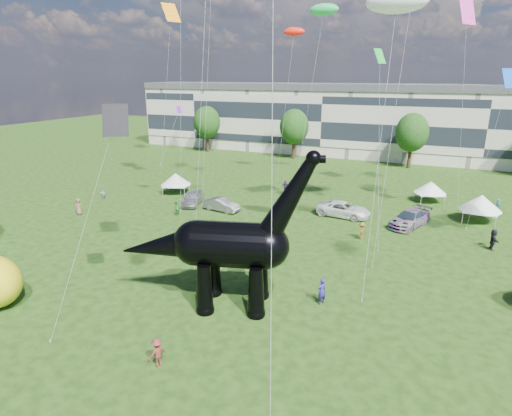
% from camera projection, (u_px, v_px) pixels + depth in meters
% --- Properties ---
extents(ground, '(220.00, 220.00, 0.00)m').
position_uv_depth(ground, '(197.00, 316.00, 27.27)').
color(ground, '#16330C').
rests_on(ground, ground).
extents(terrace_row, '(78.00, 11.00, 12.00)m').
position_uv_depth(terrace_row, '(329.00, 122.00, 82.63)').
color(terrace_row, beige).
rests_on(terrace_row, ground).
extents(tree_far_left, '(5.20, 5.20, 9.44)m').
position_uv_depth(tree_far_left, '(207.00, 120.00, 83.24)').
color(tree_far_left, '#382314').
rests_on(tree_far_left, ground).
extents(tree_mid_left, '(5.20, 5.20, 9.44)m').
position_uv_depth(tree_mid_left, '(294.00, 124.00, 76.25)').
color(tree_mid_left, '#382314').
rests_on(tree_mid_left, ground).
extents(tree_mid_right, '(5.20, 5.20, 9.44)m').
position_uv_depth(tree_mid_right, '(412.00, 129.00, 68.49)').
color(tree_mid_right, '#382314').
rests_on(tree_mid_right, ground).
extents(dinosaur_sculpture, '(13.27, 5.68, 10.90)m').
position_uv_depth(dinosaur_sculpture, '(224.00, 247.00, 27.49)').
color(dinosaur_sculpture, black).
rests_on(dinosaur_sculpture, ground).
extents(car_silver, '(3.21, 5.20, 1.65)m').
position_uv_depth(car_silver, '(193.00, 198.00, 50.40)').
color(car_silver, silver).
rests_on(car_silver, ground).
extents(car_grey, '(4.47, 2.09, 1.42)m').
position_uv_depth(car_grey, '(221.00, 205.00, 48.04)').
color(car_grey, slate).
rests_on(car_grey, ground).
extents(car_white, '(5.99, 3.22, 1.60)m').
position_uv_depth(car_white, '(343.00, 209.00, 46.11)').
color(car_white, white).
rests_on(car_white, ground).
extents(car_dark, '(4.25, 6.11, 1.64)m').
position_uv_depth(car_dark, '(410.00, 219.00, 43.12)').
color(car_dark, '#595960').
rests_on(car_dark, ground).
extents(gazebo_near, '(4.32, 4.32, 2.86)m').
position_uv_depth(gazebo_near, '(481.00, 203.00, 44.21)').
color(gazebo_near, white).
rests_on(gazebo_near, ground).
extents(gazebo_far, '(4.71, 4.71, 2.57)m').
position_uv_depth(gazebo_far, '(430.00, 187.00, 51.15)').
color(gazebo_far, white).
rests_on(gazebo_far, ground).
extents(gazebo_left, '(4.87, 4.87, 2.65)m').
position_uv_depth(gazebo_left, '(176.00, 179.00, 54.87)').
color(gazebo_left, silver).
rests_on(gazebo_left, ground).
extents(visitors, '(44.69, 36.84, 1.86)m').
position_uv_depth(visitors, '(281.00, 227.00, 40.52)').
color(visitors, '#994526').
rests_on(visitors, ground).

